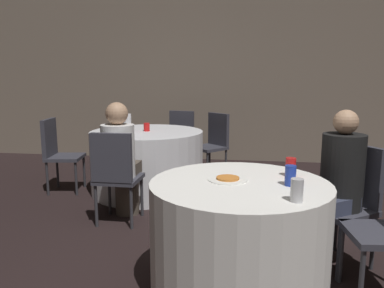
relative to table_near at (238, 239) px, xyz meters
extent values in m
cube|color=gray|center=(-0.06, 4.04, 1.03)|extent=(16.00, 0.06, 2.80)
cylinder|color=white|center=(0.00, 0.00, 0.00)|extent=(1.11, 1.11, 0.75)
cylinder|color=silver|center=(-1.15, 2.09, 0.00)|extent=(1.35, 1.35, 0.75)
cube|color=#383842|center=(0.72, 0.50, 0.05)|extent=(0.56, 0.56, 0.04)
cube|color=#383842|center=(0.87, 0.60, 0.30)|extent=(0.26, 0.34, 0.45)
cylinder|color=#333338|center=(0.68, 0.26, -0.17)|extent=(0.03, 0.03, 0.40)
cylinder|color=#333338|center=(0.49, 0.54, -0.17)|extent=(0.03, 0.03, 0.40)
cylinder|color=#333338|center=(0.96, 0.45, -0.17)|extent=(0.03, 0.03, 0.40)
cylinder|color=#333338|center=(0.77, 0.73, -0.17)|extent=(0.03, 0.03, 0.40)
cube|color=#383842|center=(0.87, 0.09, 0.05)|extent=(0.44, 0.44, 0.04)
cylinder|color=#333338|center=(0.72, -0.10, -0.17)|extent=(0.03, 0.03, 0.40)
cylinder|color=#333338|center=(0.69, 0.24, -0.17)|extent=(0.03, 0.03, 0.40)
cube|color=#383842|center=(-1.16, 1.09, 0.05)|extent=(0.40, 0.40, 0.04)
cube|color=#383842|center=(-1.16, 0.91, 0.30)|extent=(0.38, 0.05, 0.45)
cylinder|color=#333338|center=(-1.33, 1.26, -0.17)|extent=(0.03, 0.03, 0.40)
cylinder|color=#333338|center=(-0.99, 1.26, -0.17)|extent=(0.03, 0.03, 0.40)
cylinder|color=#333338|center=(-1.33, 0.92, -0.17)|extent=(0.03, 0.03, 0.40)
cylinder|color=#333338|center=(-0.99, 0.92, -0.17)|extent=(0.03, 0.03, 0.40)
cube|color=#383842|center=(-0.47, 2.82, 0.05)|extent=(0.57, 0.57, 0.04)
cube|color=#383842|center=(-0.35, 2.95, 0.30)|extent=(0.31, 0.30, 0.45)
cylinder|color=#333338|center=(-0.46, 2.58, -0.17)|extent=(0.03, 0.03, 0.40)
cylinder|color=#333338|center=(-0.71, 2.81, -0.17)|extent=(0.03, 0.03, 0.40)
cylinder|color=#333338|center=(-0.23, 2.83, -0.17)|extent=(0.03, 0.03, 0.40)
cylinder|color=#333338|center=(-0.48, 3.06, -0.17)|extent=(0.03, 0.03, 0.40)
cube|color=#383842|center=(-2.14, 1.95, 0.05)|extent=(0.45, 0.45, 0.04)
cube|color=#383842|center=(-2.31, 1.92, 0.30)|extent=(0.10, 0.38, 0.45)
cylinder|color=#333338|center=(-1.99, 2.14, -0.17)|extent=(0.03, 0.03, 0.40)
cylinder|color=#333338|center=(-1.94, 1.80, -0.17)|extent=(0.03, 0.03, 0.40)
cylinder|color=#333338|center=(-2.33, 2.09, -0.17)|extent=(0.03, 0.03, 0.40)
cylinder|color=#333338|center=(-2.28, 1.75, -0.17)|extent=(0.03, 0.03, 0.40)
cube|color=#383842|center=(-0.96, 3.07, 0.05)|extent=(0.47, 0.47, 0.04)
cube|color=#383842|center=(-0.92, 3.24, 0.30)|extent=(0.38, 0.12, 0.45)
cylinder|color=#333338|center=(-0.82, 2.87, -0.17)|extent=(0.03, 0.03, 0.40)
cylinder|color=#333338|center=(-1.16, 2.93, -0.17)|extent=(0.03, 0.03, 0.40)
cylinder|color=#333338|center=(-0.76, 3.20, -0.17)|extent=(0.03, 0.03, 0.40)
cylinder|color=#333338|center=(-1.09, 3.27, -0.17)|extent=(0.03, 0.03, 0.40)
cylinder|color=#4C4238|center=(-1.16, 1.31, -0.15)|extent=(0.24, 0.24, 0.44)
cube|color=#4C4238|center=(-1.16, 1.20, 0.12)|extent=(0.30, 0.32, 0.12)
cylinder|color=white|center=(-1.16, 1.09, 0.32)|extent=(0.31, 0.31, 0.50)
sphere|color=tan|center=(-1.16, 1.09, 0.68)|extent=(0.21, 0.21, 0.21)
cylinder|color=#33384C|center=(0.54, 0.37, -0.15)|extent=(0.24, 0.24, 0.44)
cube|color=#33384C|center=(0.63, 0.44, 0.12)|extent=(0.43, 0.42, 0.12)
cylinder|color=black|center=(0.72, 0.50, 0.34)|extent=(0.30, 0.30, 0.54)
sphere|color=tan|center=(0.72, 0.50, 0.70)|extent=(0.17, 0.17, 0.17)
cylinder|color=white|center=(-0.08, 0.04, 0.38)|extent=(0.25, 0.25, 0.01)
cylinder|color=orange|center=(-0.08, 0.04, 0.39)|extent=(0.14, 0.14, 0.01)
cylinder|color=red|center=(0.32, 0.19, 0.43)|extent=(0.07, 0.07, 0.12)
cylinder|color=#1E38A5|center=(0.30, -0.03, 0.43)|extent=(0.07, 0.07, 0.12)
cylinder|color=silver|center=(0.30, -0.32, 0.43)|extent=(0.07, 0.07, 0.12)
cylinder|color=white|center=(-1.31, 1.84, 0.49)|extent=(0.09, 0.09, 0.23)
cylinder|color=red|center=(-1.15, 2.09, 0.42)|extent=(0.07, 0.07, 0.10)
camera|label=1|loc=(0.03, -2.23, 1.00)|focal=35.00mm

